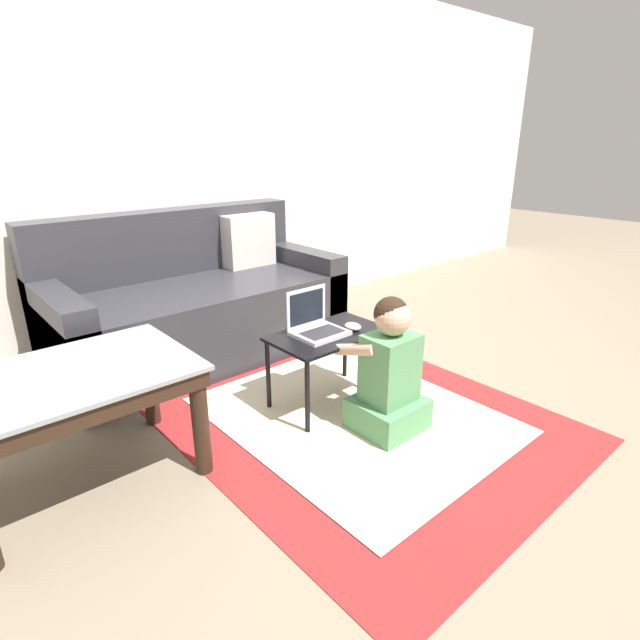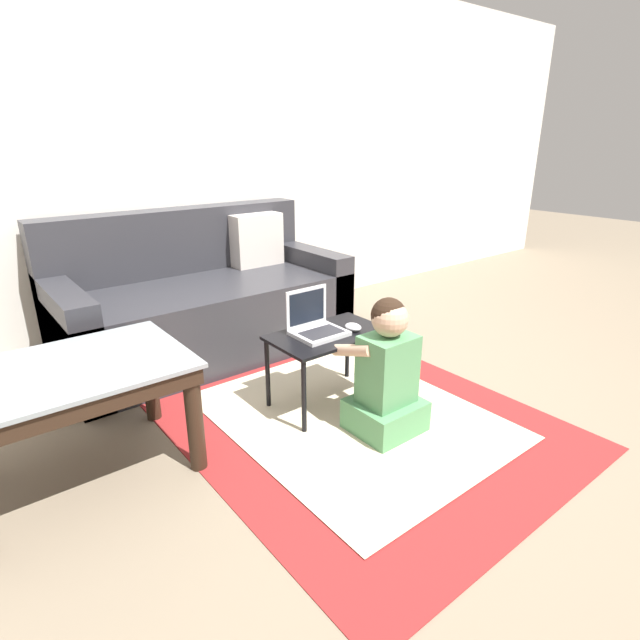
{
  "view_description": "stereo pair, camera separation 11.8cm",
  "coord_description": "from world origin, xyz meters",
  "px_view_note": "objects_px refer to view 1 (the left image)",
  "views": [
    {
      "loc": [
        -1.55,
        -1.7,
        1.33
      ],
      "look_at": [
        0.01,
        0.09,
        0.46
      ],
      "focal_mm": 28.0,
      "sensor_mm": 36.0,
      "label": 1
    },
    {
      "loc": [
        -1.46,
        -1.78,
        1.33
      ],
      "look_at": [
        0.01,
        0.09,
        0.46
      ],
      "focal_mm": 28.0,
      "sensor_mm": 36.0,
      "label": 2
    }
  ],
  "objects_px": {
    "coffee_table": "(73,391)",
    "computer_mouse": "(353,326)",
    "laptop": "(317,327)",
    "person_seated": "(389,374)",
    "laptop_desk": "(328,342)",
    "couch": "(197,306)"
  },
  "relations": [
    {
      "from": "coffee_table",
      "to": "computer_mouse",
      "type": "height_order",
      "value": "coffee_table"
    },
    {
      "from": "coffee_table",
      "to": "person_seated",
      "type": "relative_size",
      "value": 1.33
    },
    {
      "from": "computer_mouse",
      "to": "coffee_table",
      "type": "bearing_deg",
      "value": 170.68
    },
    {
      "from": "laptop_desk",
      "to": "person_seated",
      "type": "xyz_separation_m",
      "value": [
        0.05,
        -0.37,
        -0.06
      ]
    },
    {
      "from": "couch",
      "to": "person_seated",
      "type": "bearing_deg",
      "value": -81.15
    },
    {
      "from": "laptop_desk",
      "to": "person_seated",
      "type": "relative_size",
      "value": 0.89
    },
    {
      "from": "computer_mouse",
      "to": "person_seated",
      "type": "xyz_separation_m",
      "value": [
        -0.08,
        -0.32,
        -0.12
      ]
    },
    {
      "from": "coffee_table",
      "to": "person_seated",
      "type": "xyz_separation_m",
      "value": [
        1.22,
        -0.54,
        -0.12
      ]
    },
    {
      "from": "laptop",
      "to": "computer_mouse",
      "type": "distance_m",
      "value": 0.2
    },
    {
      "from": "laptop",
      "to": "computer_mouse",
      "type": "xyz_separation_m",
      "value": [
        0.18,
        -0.08,
        -0.02
      ]
    },
    {
      "from": "laptop_desk",
      "to": "computer_mouse",
      "type": "xyz_separation_m",
      "value": [
        0.13,
        -0.05,
        0.07
      ]
    },
    {
      "from": "couch",
      "to": "coffee_table",
      "type": "distance_m",
      "value": 1.35
    },
    {
      "from": "couch",
      "to": "coffee_table",
      "type": "relative_size",
      "value": 2.0
    },
    {
      "from": "laptop",
      "to": "person_seated",
      "type": "bearing_deg",
      "value": -76.4
    },
    {
      "from": "coffee_table",
      "to": "laptop",
      "type": "relative_size",
      "value": 3.55
    },
    {
      "from": "couch",
      "to": "computer_mouse",
      "type": "xyz_separation_m",
      "value": [
        0.3,
        -1.12,
        0.1
      ]
    },
    {
      "from": "couch",
      "to": "person_seated",
      "type": "distance_m",
      "value": 1.46
    },
    {
      "from": "laptop_desk",
      "to": "computer_mouse",
      "type": "relative_size",
      "value": 6.11
    },
    {
      "from": "laptop",
      "to": "computer_mouse",
      "type": "bearing_deg",
      "value": -24.34
    },
    {
      "from": "couch",
      "to": "coffee_table",
      "type": "bearing_deg",
      "value": -137.86
    },
    {
      "from": "coffee_table",
      "to": "laptop_desk",
      "type": "distance_m",
      "value": 1.19
    },
    {
      "from": "couch",
      "to": "computer_mouse",
      "type": "height_order",
      "value": "couch"
    }
  ]
}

